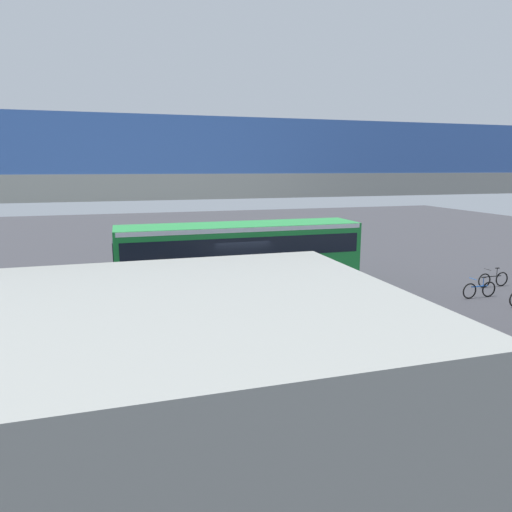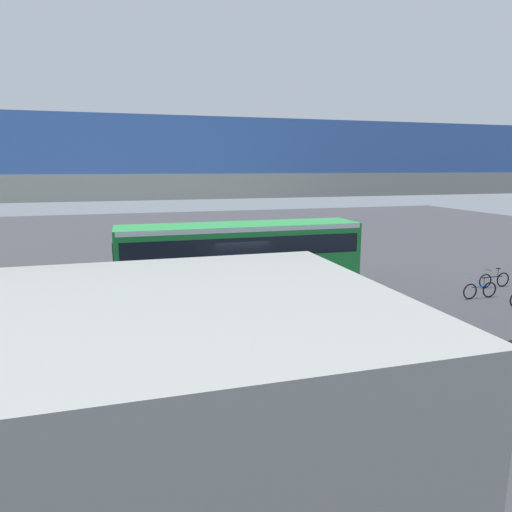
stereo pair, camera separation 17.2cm
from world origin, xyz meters
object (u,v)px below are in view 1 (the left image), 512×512
at_px(parked_van, 0,304).
at_px(traffic_sign, 215,238).
at_px(pedestrian, 168,290).
at_px(bicycle_black, 493,280).
at_px(city_bus, 240,250).
at_px(bicycle_blue, 479,290).

relative_size(parked_van, traffic_sign, 1.71).
bearing_deg(traffic_sign, parked_van, 40.70).
bearing_deg(pedestrian, bicycle_black, 177.36).
xyz_separation_m(city_bus, bicycle_black, (-11.99, 3.27, -1.51)).
bearing_deg(parked_van, bicycle_black, -178.42).
xyz_separation_m(city_bus, bicycle_blue, (-9.92, 4.64, -1.51)).
relative_size(bicycle_blue, bicycle_black, 1.00).
bearing_deg(bicycle_blue, bicycle_black, -146.56).
height_order(bicycle_blue, traffic_sign, traffic_sign).
xyz_separation_m(parked_van, traffic_sign, (-9.08, -7.81, 0.71)).
bearing_deg(traffic_sign, pedestrian, 63.23).
height_order(bicycle_black, traffic_sign, traffic_sign).
bearing_deg(pedestrian, city_bus, -145.39).
height_order(parked_van, traffic_sign, traffic_sign).
distance_m(parked_van, bicycle_blue, 19.44).
distance_m(pedestrian, traffic_sign, 7.34).
xyz_separation_m(parked_van, pedestrian, (-5.80, -1.31, -0.30)).
height_order(bicycle_black, pedestrian, pedestrian).
bearing_deg(parked_van, bicycle_blue, 177.70).
relative_size(city_bus, pedestrian, 6.44).
bearing_deg(parked_van, traffic_sign, -139.30).
bearing_deg(bicycle_black, pedestrian, -2.64).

